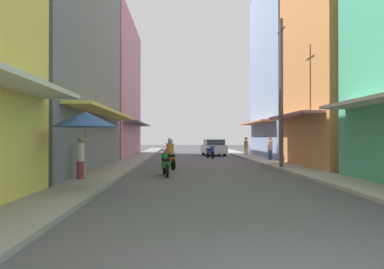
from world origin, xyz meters
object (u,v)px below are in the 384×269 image
Objects in this scene: motorbike_blue at (210,152)px; motorbike_red at (169,146)px; pedestrian_foreground at (246,146)px; motorbike_orange at (169,155)px; motorbike_maroon at (171,149)px; vendor_umbrella at (85,119)px; motorbike_green at (165,164)px; pedestrian_far at (270,149)px; parked_car at (214,147)px; utility_pole at (281,92)px; pedestrian_midway at (81,159)px.

motorbike_red is at bearing 105.23° from motorbike_blue.
motorbike_orange is at bearing -117.66° from pedestrian_foreground.
motorbike_maroon is 26.79m from vendor_umbrella.
motorbike_blue is 0.98× the size of motorbike_green.
motorbike_green and motorbike_maroon have the same top height.
motorbike_red is 1.05× the size of pedestrian_far.
motorbike_green is at bearing -101.62° from parked_car.
utility_pole reaches higher than motorbike_red.
pedestrian_far is at bearing 49.91° from pedestrian_midway.
vendor_umbrella is at bearing -114.29° from motorbike_green.
motorbike_red is at bearing 87.06° from vendor_umbrella.
vendor_umbrella reaches higher than motorbike_maroon.
pedestrian_midway is (-6.03, -15.69, 0.32)m from motorbike_blue.
parked_car is at bearing 109.51° from pedestrian_far.
utility_pole reaches higher than pedestrian_far.
motorbike_red reaches higher than motorbike_blue.
parked_car is 9.06m from pedestrian_far.
parked_car is (3.69, 17.95, 0.24)m from motorbike_green.
pedestrian_far reaches higher than motorbike_green.
pedestrian_far reaches higher than motorbike_orange.
pedestrian_midway reaches higher than motorbike_maroon.
motorbike_blue is 19.19m from vendor_umbrella.
pedestrian_far is 7.05m from utility_pole.
pedestrian_far is (3.69, -4.15, 0.33)m from motorbike_blue.
motorbike_orange is 14.83m from parked_car.
motorbike_blue is 10.42m from motorbike_orange.
motorbike_green is 0.75× the size of vendor_umbrella.
motorbike_blue is 1.07× the size of pedestrian_midway.
pedestrian_far is at bearing -48.34° from motorbike_blue.
utility_pole is at bearing 30.99° from pedestrian_midway.
pedestrian_midway is (-3.08, -5.70, 0.12)m from motorbike_orange.
pedestrian_far reaches higher than parked_car.
parked_car is (3.62, 14.39, 0.04)m from motorbike_orange.
pedestrian_midway is (-9.08, -17.15, -0.12)m from pedestrian_foreground.
motorbike_green is (-3.03, -13.56, 0.00)m from motorbike_blue.
vendor_umbrella is (-1.62, -31.58, 1.46)m from motorbike_red.
motorbike_red is 18.80m from pedestrian_far.
vendor_umbrella reaches higher than motorbike_orange.
parked_car reaches higher than motorbike_green.
utility_pole is (5.78, 3.14, 3.42)m from motorbike_green.
pedestrian_far is 0.22× the size of utility_pole.
motorbike_red is 1.05× the size of pedestrian_midway.
pedestrian_midway reaches higher than motorbike_orange.
vendor_umbrella is (-2.00, -26.66, 1.66)m from motorbike_maroon.
utility_pole is (7.97, 7.98, 1.76)m from vendor_umbrella.
motorbike_blue is 0.23× the size of utility_pole.
parked_car is at bearing 129.16° from pedestrian_foreground.
motorbike_blue is 4.45m from parked_car.
motorbike_blue is at bearing 68.98° from pedestrian_midway.
utility_pole is at bearing -4.27° from motorbike_orange.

